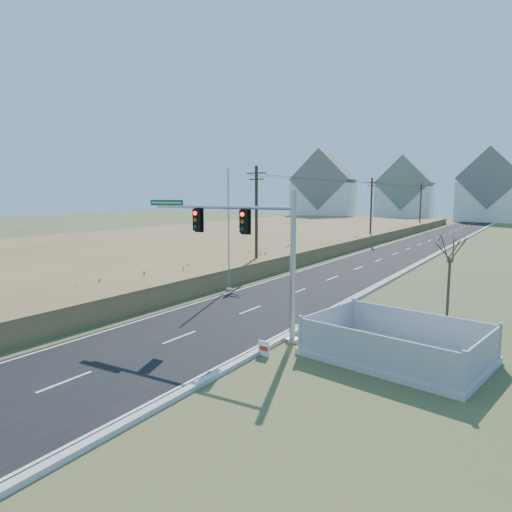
# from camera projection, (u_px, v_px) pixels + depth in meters

# --- Properties ---
(ground) EXTENTS (260.00, 260.00, 0.00)m
(ground) POSITION_uv_depth(u_px,v_px,m) (207.00, 328.00, 22.71)
(ground) COLOR #464F26
(ground) RESTS_ON ground
(road) EXTENTS (8.00, 180.00, 0.06)m
(road) POSITION_uv_depth(u_px,v_px,m) (426.00, 242.00, 64.67)
(road) COLOR black
(road) RESTS_ON ground
(curb) EXTENTS (0.30, 180.00, 0.18)m
(curb) POSITION_uv_depth(u_px,v_px,m) (458.00, 243.00, 62.47)
(curb) COLOR #B2AFA8
(curb) RESTS_ON ground
(reed_marsh) EXTENTS (38.00, 110.00, 1.30)m
(reed_marsh) POSITION_uv_depth(u_px,v_px,m) (246.00, 235.00, 68.86)
(reed_marsh) COLOR olive
(reed_marsh) RESTS_ON ground
(utility_pole_near) EXTENTS (1.80, 0.26, 9.00)m
(utility_pole_near) POSITION_uv_depth(u_px,v_px,m) (256.00, 218.00, 38.12)
(utility_pole_near) COLOR #422D1E
(utility_pole_near) RESTS_ON ground
(utility_pole_mid) EXTENTS (1.80, 0.26, 9.00)m
(utility_pole_mid) POSITION_uv_depth(u_px,v_px,m) (371.00, 209.00, 63.29)
(utility_pole_mid) COLOR #422D1E
(utility_pole_mid) RESTS_ON ground
(utility_pole_far) EXTENTS (1.80, 0.26, 9.00)m
(utility_pole_far) POSITION_uv_depth(u_px,v_px,m) (420.00, 205.00, 88.47)
(utility_pole_far) COLOR #422D1E
(utility_pole_far) RESTS_ON ground
(condo_nw) EXTENTS (17.69, 13.38, 19.05)m
(condo_nw) POSITION_uv_depth(u_px,v_px,m) (323.00, 192.00, 125.68)
(condo_nw) COLOR silver
(condo_nw) RESTS_ON ground
(condo_nnw) EXTENTS (14.93, 11.17, 17.03)m
(condo_nnw) POSITION_uv_depth(u_px,v_px,m) (405.00, 194.00, 121.94)
(condo_nnw) COLOR silver
(condo_nnw) RESTS_ON ground
(condo_n) EXTENTS (15.27, 10.20, 18.54)m
(condo_n) POSITION_uv_depth(u_px,v_px,m) (490.00, 191.00, 114.65)
(condo_n) COLOR silver
(condo_n) RESTS_ON ground
(traffic_signal_mast) EXTENTS (8.51, 0.64, 6.77)m
(traffic_signal_mast) POSITION_uv_depth(u_px,v_px,m) (257.00, 247.00, 20.85)
(traffic_signal_mast) COLOR #9EA0A5
(traffic_signal_mast) RESTS_ON ground
(fence_enclosure) EXTENTS (7.41, 5.65, 1.55)m
(fence_enclosure) POSITION_uv_depth(u_px,v_px,m) (396.00, 352.00, 18.40)
(fence_enclosure) COLOR #B7B5AD
(fence_enclosure) RESTS_ON ground
(open_sign) EXTENTS (0.51, 0.09, 0.63)m
(open_sign) POSITION_uv_depth(u_px,v_px,m) (264.00, 348.00, 18.67)
(open_sign) COLOR white
(open_sign) RESTS_ON ground
(flagpole) EXTENTS (0.38, 0.38, 8.42)m
(flagpole) POSITION_uv_depth(u_px,v_px,m) (229.00, 243.00, 31.19)
(flagpole) COLOR #B7B5AD
(flagpole) RESTS_ON ground
(bare_tree) EXTENTS (1.82, 1.82, 4.81)m
(bare_tree) POSITION_uv_depth(u_px,v_px,m) (451.00, 247.00, 23.98)
(bare_tree) COLOR #4C3F33
(bare_tree) RESTS_ON ground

